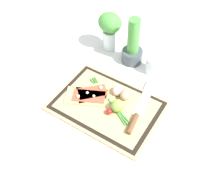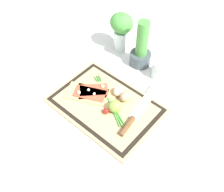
{
  "view_description": "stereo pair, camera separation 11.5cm",
  "coord_description": "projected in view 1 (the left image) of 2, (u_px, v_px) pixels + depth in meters",
  "views": [
    {
      "loc": [
        0.39,
        -0.58,
        0.92
      ],
      "look_at": [
        0.0,
        0.04,
        0.03
      ],
      "focal_mm": 42.0,
      "sensor_mm": 36.0,
      "label": 1
    },
    {
      "loc": [
        0.48,
        -0.51,
        0.92
      ],
      "look_at": [
        0.0,
        0.04,
        0.03
      ],
      "focal_mm": 42.0,
      "sensor_mm": 36.0,
      "label": 2
    }
  ],
  "objects": [
    {
      "name": "cherry_tomato_red",
      "position": [
        109.0,
        112.0,
        1.11
      ],
      "size": [
        0.03,
        0.03,
        0.03
      ],
      "primitive_type": "sphere",
      "color": "red",
      "rests_on": "cutting_board"
    },
    {
      "name": "pizza_slice_near",
      "position": [
        87.0,
        96.0,
        1.17
      ],
      "size": [
        0.21,
        0.17,
        0.02
      ],
      "color": "tan",
      "rests_on": "cutting_board"
    },
    {
      "name": "egg_pink",
      "position": [
        117.0,
        90.0,
        1.17
      ],
      "size": [
        0.05,
        0.06,
        0.05
      ],
      "primitive_type": "ellipsoid",
      "color": "beige",
      "rests_on": "cutting_board"
    },
    {
      "name": "egg_brown",
      "position": [
        125.0,
        95.0,
        1.15
      ],
      "size": [
        0.05,
        0.06,
        0.05
      ],
      "primitive_type": "ellipsoid",
      "color": "tan",
      "rests_on": "cutting_board"
    },
    {
      "name": "sauce_jar",
      "position": [
        153.0,
        66.0,
        1.27
      ],
      "size": [
        0.07,
        0.07,
        0.09
      ],
      "color": "silver",
      "rests_on": "ground_plane"
    },
    {
      "name": "knife",
      "position": [
        137.0,
        114.0,
        1.1
      ],
      "size": [
        0.08,
        0.32,
        0.02
      ],
      "color": "silver",
      "rests_on": "cutting_board"
    },
    {
      "name": "pizza_slice_far",
      "position": [
        95.0,
        92.0,
        1.18
      ],
      "size": [
        0.19,
        0.19,
        0.02
      ],
      "color": "tan",
      "rests_on": "cutting_board"
    },
    {
      "name": "cutting_board",
      "position": [
        107.0,
        106.0,
        1.15
      ],
      "size": [
        0.47,
        0.33,
        0.02
      ],
      "color": "tan",
      "rests_on": "ground_plane"
    },
    {
      "name": "herb_pot",
      "position": [
        133.0,
        48.0,
        1.28
      ],
      "size": [
        0.11,
        0.11,
        0.25
      ],
      "color": "#3D474C",
      "rests_on": "ground_plane"
    },
    {
      "name": "lime",
      "position": [
        117.0,
        106.0,
        1.11
      ],
      "size": [
        0.06,
        0.06,
        0.06
      ],
      "primitive_type": "sphere",
      "color": "#7FB742",
      "rests_on": "cutting_board"
    },
    {
      "name": "ground_plane",
      "position": [
        107.0,
        107.0,
        1.16
      ],
      "size": [
        6.0,
        6.0,
        0.0
      ],
      "primitive_type": "plane",
      "color": "white"
    },
    {
      "name": "herb_glass",
      "position": [
        110.0,
        28.0,
        1.32
      ],
      "size": [
        0.12,
        0.11,
        0.21
      ],
      "color": "silver",
      "rests_on": "ground_plane"
    },
    {
      "name": "scallion_bunch",
      "position": [
        109.0,
        100.0,
        1.16
      ],
      "size": [
        0.28,
        0.16,
        0.01
      ],
      "color": "#47933D",
      "rests_on": "cutting_board"
    }
  ]
}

